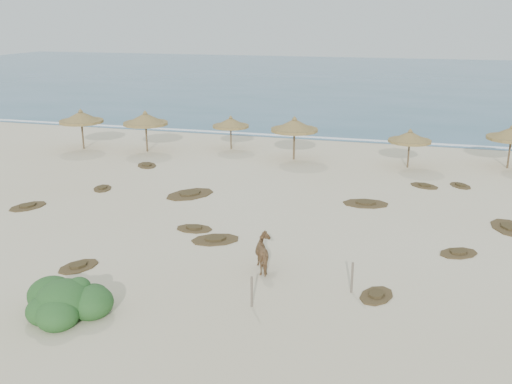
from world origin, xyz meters
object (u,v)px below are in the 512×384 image
(bush, at_px, (65,302))
(palapa_0, at_px, (81,118))
(palapa_1, at_px, (145,120))
(horse, at_px, (265,254))

(bush, bearing_deg, palapa_0, 120.46)
(palapa_1, xyz_separation_m, bush, (8.49, -23.94, -2.02))
(palapa_0, distance_m, palapa_1, 5.31)
(palapa_0, relative_size, palapa_1, 1.14)
(palapa_0, height_order, palapa_1, palapa_1)
(palapa_0, height_order, bush, palapa_0)
(palapa_1, height_order, bush, palapa_1)
(horse, xyz_separation_m, bush, (-5.90, -5.46, -0.25))
(bush, bearing_deg, horse, 42.77)
(palapa_1, distance_m, bush, 25.48)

